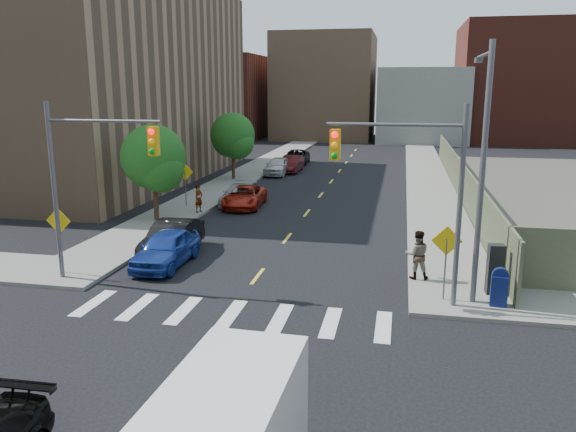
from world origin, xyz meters
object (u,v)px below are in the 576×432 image
at_px(parked_car_black, 172,238).
at_px(parked_car_white, 278,166).
at_px(parked_car_red, 245,197).
at_px(parked_car_maroon, 292,164).
at_px(parked_car_grey, 296,157).
at_px(mailbox, 499,287).
at_px(parked_car_blue, 166,248).
at_px(pedestrian_west, 199,199).
at_px(parked_car_silver, 238,194).
at_px(payphone, 495,269).
at_px(pedestrian_east, 417,255).

height_order(parked_car_black, parked_car_white, parked_car_white).
distance_m(parked_car_red, parked_car_white, 13.68).
distance_m(parked_car_maroon, parked_car_grey, 5.41).
xyz_separation_m(parked_car_grey, mailbox, (13.82, -35.68, 0.11)).
bearing_deg(parked_car_black, parked_car_blue, -77.62).
height_order(parked_car_red, parked_car_grey, parked_car_grey).
bearing_deg(pedestrian_west, parked_car_maroon, 15.40).
height_order(parked_car_silver, parked_car_maroon, parked_car_maroon).
distance_m(parked_car_black, parked_car_red, 10.80).
xyz_separation_m(parked_car_black, parked_car_red, (0.39, 10.79, -0.10)).
relative_size(parked_car_silver, payphone, 2.36).
bearing_deg(parked_car_maroon, mailbox, -66.11).
height_order(parked_car_blue, mailbox, parked_car_blue).
relative_size(parked_car_grey, mailbox, 3.71).
bearing_deg(parked_car_red, pedestrian_east, -53.33).
height_order(parked_car_white, pedestrian_west, pedestrian_west).
distance_m(parked_car_red, parked_car_silver, 1.12).
bearing_deg(parked_car_blue, pedestrian_east, 0.06).
bearing_deg(parked_car_red, parked_car_black, -95.74).
bearing_deg(parked_car_silver, parked_car_black, -89.72).
xyz_separation_m(parked_car_red, mailbox, (13.22, -14.68, 0.14)).
bearing_deg(parked_car_red, mailbox, -51.69).
xyz_separation_m(parked_car_black, pedestrian_east, (10.89, -1.57, 0.35)).
xyz_separation_m(parked_car_white, mailbox, (14.06, -28.33, 0.04)).
height_order(parked_car_blue, parked_car_red, parked_car_blue).
xyz_separation_m(parked_car_maroon, mailbox, (13.22, -30.30, 0.08)).
bearing_deg(parked_car_blue, mailbox, -9.88).
bearing_deg(pedestrian_west, parked_car_red, -16.35).
bearing_deg(parked_car_red, parked_car_maroon, 86.32).
bearing_deg(parked_car_grey, parked_car_maroon, -86.73).
bearing_deg(payphone, pedestrian_east, 153.21).
height_order(parked_car_grey, mailbox, mailbox).
distance_m(parked_car_black, pedestrian_east, 11.01).
bearing_deg(mailbox, parked_car_silver, 138.49).
distance_m(parked_car_black, parked_car_maroon, 26.41).
relative_size(parked_car_red, parked_car_maroon, 1.09).
height_order(parked_car_blue, parked_car_white, parked_car_white).
relative_size(parked_car_white, mailbox, 3.34).
distance_m(parked_car_blue, parked_car_maroon, 27.95).
height_order(parked_car_grey, pedestrian_west, pedestrian_west).
distance_m(parked_car_blue, pedestrian_west, 9.90).
xyz_separation_m(parked_car_white, parked_car_maroon, (0.85, 1.97, -0.04)).
xyz_separation_m(parked_car_black, parked_car_grey, (-0.21, 31.78, -0.07)).
xyz_separation_m(payphone, pedestrian_east, (-2.73, 1.12, 0.04)).
bearing_deg(parked_car_grey, mailbox, -71.92).
distance_m(parked_car_grey, mailbox, 38.26).
relative_size(parked_car_silver, parked_car_maroon, 0.98).
bearing_deg(payphone, parked_car_grey, 107.42).
relative_size(parked_car_red, payphone, 2.62).
height_order(parked_car_white, mailbox, parked_car_white).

